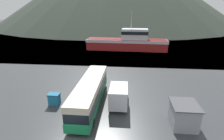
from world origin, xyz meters
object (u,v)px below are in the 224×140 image
object	(u,v)px
storage_bin	(54,99)
dock_kiosk	(184,115)
tour_bus	(90,92)
delivery_van	(119,94)
fishing_boat	(128,42)

from	to	relation	value
storage_bin	dock_kiosk	bearing A→B (deg)	-10.97
tour_bus	dock_kiosk	distance (m)	10.79
delivery_van	fishing_boat	size ratio (longest dim) A/B	0.22
delivery_van	storage_bin	size ratio (longest dim) A/B	3.67
storage_bin	fishing_boat	bearing A→B (deg)	75.19
fishing_boat	storage_bin	bearing A→B (deg)	168.11
fishing_boat	storage_bin	world-z (taller)	fishing_boat
tour_bus	fishing_boat	bearing A→B (deg)	82.51
tour_bus	delivery_van	distance (m)	3.55
tour_bus	fishing_boat	world-z (taller)	fishing_boat
fishing_boat	dock_kiosk	bearing A→B (deg)	-167.71
delivery_van	dock_kiosk	bearing A→B (deg)	-29.15
dock_kiosk	fishing_boat	bearing A→B (deg)	99.36
delivery_van	fishing_boat	distance (m)	32.74
tour_bus	dock_kiosk	bearing A→B (deg)	-17.45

